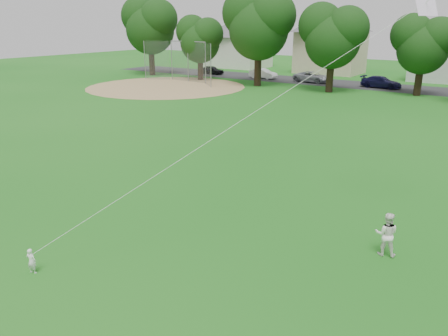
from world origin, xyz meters
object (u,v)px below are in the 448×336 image
Objects in this scene: older_boy at (386,234)px; kite at (239,122)px; toddler at (31,261)px; baseball_backstop at (185,62)px.

kite is at bearing 8.26° from older_boy.
kite is (3.94, 5.11, 3.73)m from toddler.
toddler is 0.05× the size of kite.
kite is at bearing -146.67° from toddler.
kite is 1.34× the size of baseball_backstop.
kite is 41.75m from baseball_backstop.
toddler is at bearing 24.86° from older_boy.
toddler is at bearing -56.63° from baseball_backstop.
baseball_backstop is at bearing -75.69° from toddler.
baseball_backstop reaches higher than toddler.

